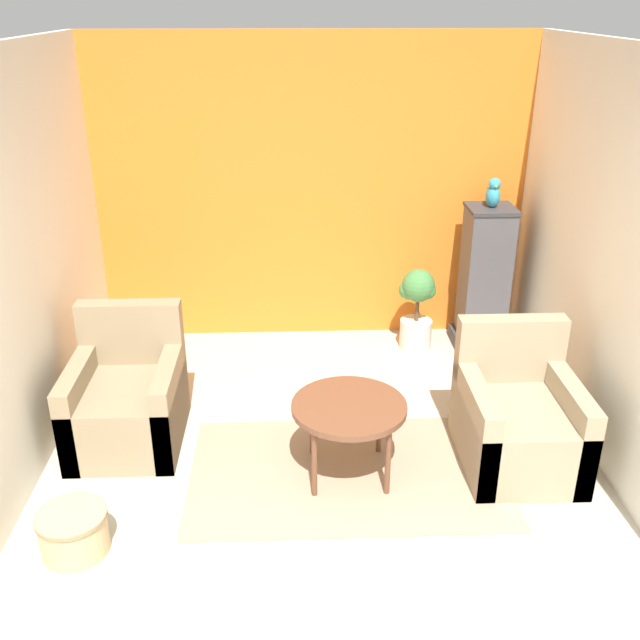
# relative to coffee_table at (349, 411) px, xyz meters

# --- Properties ---
(wall_back_accent) EXTENTS (3.77, 0.06, 2.60)m
(wall_back_accent) POSITION_rel_coffee_table_xyz_m (-0.16, 2.19, 0.83)
(wall_back_accent) COLOR orange
(wall_back_accent) RESTS_ON ground_plane
(wall_left) EXTENTS (0.06, 3.49, 2.60)m
(wall_left) POSITION_rel_coffee_table_xyz_m (-2.02, 0.42, 0.83)
(wall_left) COLOR silver
(wall_left) RESTS_ON ground_plane
(wall_right) EXTENTS (0.06, 3.49, 2.60)m
(wall_right) POSITION_rel_coffee_table_xyz_m (1.69, 0.42, 0.83)
(wall_right) COLOR silver
(wall_right) RESTS_ON ground_plane
(area_rug) EXTENTS (2.04, 1.23, 0.01)m
(area_rug) POSITION_rel_coffee_table_xyz_m (-0.00, -0.00, -0.47)
(area_rug) COLOR gray
(area_rug) RESTS_ON ground_plane
(coffee_table) EXTENTS (0.73, 0.73, 0.52)m
(coffee_table) POSITION_rel_coffee_table_xyz_m (0.00, 0.00, 0.00)
(coffee_table) COLOR brown
(coffee_table) RESTS_ON ground_plane
(armchair_left) EXTENTS (0.72, 0.84, 0.90)m
(armchair_left) POSITION_rel_coffee_table_xyz_m (-1.49, 0.47, -0.18)
(armchair_left) COLOR #8E7A5B
(armchair_left) RESTS_ON ground_plane
(armchair_right) EXTENTS (0.72, 0.84, 0.90)m
(armchair_right) POSITION_rel_coffee_table_xyz_m (1.12, 0.10, -0.18)
(armchair_right) COLOR #9E896B
(armchair_right) RESTS_ON ground_plane
(birdcage) EXTENTS (0.45, 0.45, 1.26)m
(birdcage) POSITION_rel_coffee_table_xyz_m (1.30, 1.82, 0.13)
(birdcage) COLOR #353539
(birdcage) RESTS_ON ground_plane
(parrot) EXTENTS (0.11, 0.21, 0.25)m
(parrot) POSITION_rel_coffee_table_xyz_m (1.30, 1.82, 0.90)
(parrot) COLOR teal
(parrot) RESTS_ON birdcage
(potted_plant) EXTENTS (0.31, 0.28, 0.72)m
(potted_plant) POSITION_rel_coffee_table_xyz_m (0.73, 1.81, -0.08)
(potted_plant) COLOR beige
(potted_plant) RESTS_ON ground_plane
(wicker_basket) EXTENTS (0.39, 0.39, 0.25)m
(wicker_basket) POSITION_rel_coffee_table_xyz_m (-1.58, -0.64, -0.34)
(wicker_basket) COLOR tan
(wicker_basket) RESTS_ON ground_plane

